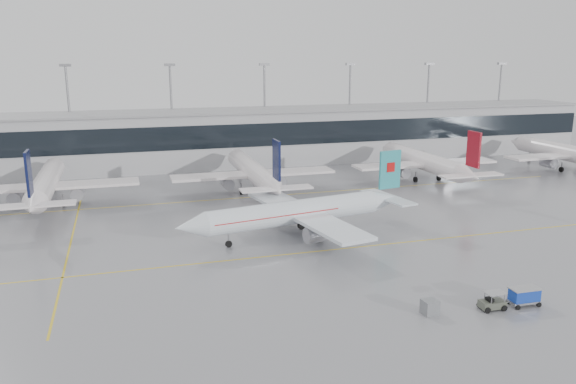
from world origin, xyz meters
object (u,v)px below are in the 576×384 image
object	(u,v)px
air_canada_jet	(303,212)
gse_unit	(430,307)
baggage_cart	(524,295)
baggage_tug	(492,303)

from	to	relation	value
air_canada_jet	gse_unit	size ratio (longest dim) A/B	24.27
air_canada_jet	baggage_cart	bearing A→B (deg)	106.64
baggage_tug	baggage_cart	bearing A→B (deg)	0.00
baggage_cart	gse_unit	size ratio (longest dim) A/B	2.13
air_canada_jet	gse_unit	bearing A→B (deg)	88.37
baggage_cart	baggage_tug	bearing A→B (deg)	-180.00
air_canada_jet	gse_unit	distance (m)	27.12
air_canada_jet	baggage_tug	xyz separation A→B (m)	(10.43, -27.51, -2.77)
baggage_cart	gse_unit	bearing A→B (deg)	176.45
air_canada_jet	baggage_cart	world-z (taller)	air_canada_jet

